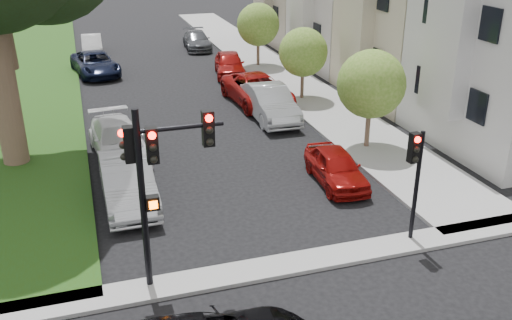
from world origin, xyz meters
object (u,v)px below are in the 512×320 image
object	(u,v)px
small_tree_b	(303,52)
traffic_signal_main	(156,167)
car_parked_9	(92,44)
car_parked_1	(270,103)
car_parked_5	(127,182)
traffic_signal_secondary	(415,167)
car_parked_8	(95,64)
small_tree_c	(258,25)
car_parked_0	(336,167)
small_tree_a	(371,84)
car_parked_2	(258,90)
car_parked_6	(118,140)
car_parked_3	(230,64)
car_parked_4	(197,40)

from	to	relation	value
small_tree_b	traffic_signal_main	world-z (taller)	traffic_signal_main
traffic_signal_main	car_parked_9	world-z (taller)	traffic_signal_main
car_parked_1	car_parked_5	size ratio (longest dim) A/B	1.04
traffic_signal_secondary	car_parked_9	distance (m)	30.31
small_tree_b	car_parked_8	xyz separation A→B (m)	(-10.13, 8.64, -1.84)
small_tree_c	car_parked_8	bearing A→B (deg)	174.34
car_parked_0	car_parked_1	xyz separation A→B (m)	(0.03, 7.49, 0.16)
traffic_signal_main	car_parked_1	world-z (taller)	traffic_signal_main
small_tree_a	car_parked_8	world-z (taller)	small_tree_a
small_tree_a	car_parked_2	size ratio (longest dim) A/B	0.76
small_tree_a	small_tree_c	world-z (taller)	small_tree_a
car_parked_5	car_parked_9	size ratio (longest dim) A/B	1.21
traffic_signal_main	car_parked_5	bearing A→B (deg)	94.49
small_tree_a	car_parked_6	distance (m)	10.41
traffic_signal_main	traffic_signal_secondary	distance (m)	7.32
small_tree_b	car_parked_2	xyz separation A→B (m)	(-2.49, -0.12, -1.77)
car_parked_1	car_parked_6	distance (m)	7.71
small_tree_c	car_parked_2	xyz separation A→B (m)	(-2.49, -7.76, -1.92)
car_parked_3	traffic_signal_main	bearing A→B (deg)	-99.39
small_tree_c	car_parked_5	xyz separation A→B (m)	(-10.01, -16.91, -1.91)
traffic_signal_main	car_parked_2	xyz separation A→B (m)	(7.12, 14.19, -2.62)
traffic_signal_secondary	car_parked_8	distance (m)	24.34
small_tree_b	car_parked_6	xyz separation A→B (m)	(-9.94, -4.98, -1.83)
traffic_signal_secondary	car_parked_8	world-z (taller)	traffic_signal_secondary
car_parked_5	car_parked_8	world-z (taller)	car_parked_5
car_parked_3	car_parked_9	xyz separation A→B (m)	(-7.69, 8.95, -0.09)
car_parked_0	car_parked_9	distance (m)	25.96
small_tree_b	car_parked_9	bearing A→B (deg)	123.99
car_parked_2	car_parked_8	world-z (taller)	car_parked_2
traffic_signal_secondary	car_parked_8	xyz separation A→B (m)	(-7.78, 22.99, -1.74)
small_tree_c	car_parked_0	bearing A→B (deg)	-98.62
car_parked_8	car_parked_4	bearing A→B (deg)	26.22
car_parked_0	car_parked_2	bearing A→B (deg)	93.11
small_tree_a	car_parked_0	bearing A→B (deg)	-134.58
traffic_signal_main	traffic_signal_secondary	world-z (taller)	traffic_signal_main
traffic_signal_main	car_parked_3	size ratio (longest dim) A/B	1.16
car_parked_2	car_parked_6	distance (m)	8.89
traffic_signal_secondary	small_tree_a	bearing A→B (deg)	71.62
car_parked_3	traffic_signal_secondary	bearing A→B (deg)	-79.69
car_parked_8	car_parked_1	bearing A→B (deg)	-65.58
car_parked_8	car_parked_9	size ratio (longest dim) A/B	1.29
car_parked_4	car_parked_1	bearing A→B (deg)	-85.29
small_tree_a	car_parked_5	size ratio (longest dim) A/B	0.89
traffic_signal_main	car_parked_6	xyz separation A→B (m)	(-0.33, 9.34, -2.68)
traffic_signal_main	car_parked_4	bearing A→B (deg)	76.20
car_parked_8	car_parked_5	bearing A→B (deg)	-99.11
small_tree_b	car_parked_4	bearing A→B (deg)	100.71
car_parked_9	small_tree_b	bearing A→B (deg)	-54.57
small_tree_a	traffic_signal_main	world-z (taller)	traffic_signal_main
small_tree_c	car_parked_9	distance (m)	12.57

